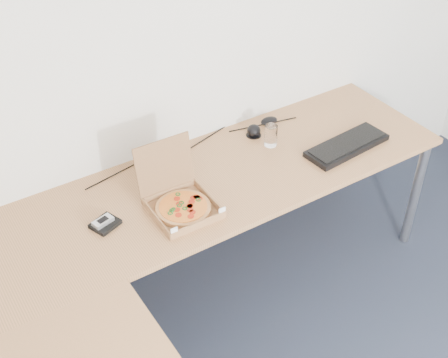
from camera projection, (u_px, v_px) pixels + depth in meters
desk at (187, 273)px, 2.44m from camera, size 2.50×2.20×0.73m
pizza_box at (181, 204)px, 2.68m from camera, size 0.27×0.32×0.28m
drinking_glass at (271, 135)px, 3.07m from camera, size 0.06×0.06×0.11m
keyboard at (347, 146)px, 3.07m from camera, size 0.47×0.20×0.03m
mouse at (269, 121)px, 3.25m from camera, size 0.10×0.07×0.04m
wallet at (105, 224)px, 2.61m from camera, size 0.14×0.13×0.02m
phone at (103, 221)px, 2.60m from camera, size 0.10×0.07×0.02m
dome_speaker at (254, 130)px, 3.15m from camera, size 0.08×0.08×0.07m
cable_bundle at (190, 148)px, 3.07m from camera, size 0.58×0.12×0.01m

